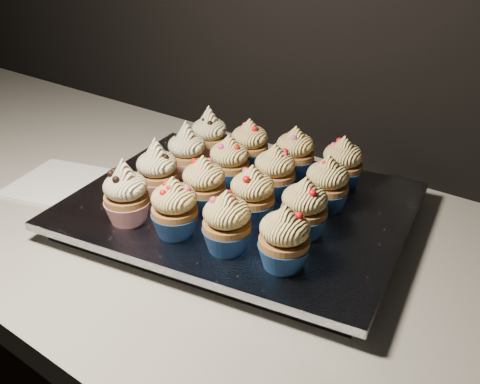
{
  "coord_description": "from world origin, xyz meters",
  "views": [
    {
      "loc": [
        0.32,
        1.17,
        1.32
      ],
      "look_at": [
        -0.09,
        1.72,
        0.95
      ],
      "focal_mm": 40.0,
      "sensor_mm": 36.0,
      "label": 1
    }
  ],
  "objects": [
    {
      "name": "cupcake_8",
      "position": [
        -0.21,
        1.74,
        0.97
      ],
      "size": [
        0.06,
        0.06,
        0.1
      ],
      "color": "#A71721",
      "rests_on": "foil_lining"
    },
    {
      "name": "napkin",
      "position": [
        -0.41,
        1.64,
        0.9
      ],
      "size": [
        0.19,
        0.19,
        0.0
      ],
      "primitive_type": "cube",
      "rotation": [
        0.0,
        0.0,
        0.29
      ],
      "color": "white",
      "rests_on": "worktop"
    },
    {
      "name": "cupcake_4",
      "position": [
        -0.2,
        1.67,
        0.97
      ],
      "size": [
        0.06,
        0.06,
        0.1
      ],
      "color": "#A71721",
      "rests_on": "foil_lining"
    },
    {
      "name": "cupcake_5",
      "position": [
        -0.12,
        1.68,
        0.97
      ],
      "size": [
        0.06,
        0.06,
        0.08
      ],
      "color": "navy",
      "rests_on": "foil_lining"
    },
    {
      "name": "baking_tray",
      "position": [
        -0.09,
        1.72,
        0.91
      ],
      "size": [
        0.5,
        0.41,
        0.02
      ],
      "primitive_type": "cube",
      "rotation": [
        0.0,
        0.0,
        0.18
      ],
      "color": "black",
      "rests_on": "worktop"
    },
    {
      "name": "cupcake_9",
      "position": [
        -0.14,
        1.76,
        0.97
      ],
      "size": [
        0.06,
        0.06,
        0.08
      ],
      "color": "navy",
      "rests_on": "foil_lining"
    },
    {
      "name": "cupcake_15",
      "position": [
        0.0,
        1.86,
        0.97
      ],
      "size": [
        0.06,
        0.06,
        0.08
      ],
      "color": "navy",
      "rests_on": "foil_lining"
    },
    {
      "name": "cupcake_7",
      "position": [
        0.03,
        1.7,
        0.97
      ],
      "size": [
        0.06,
        0.06,
        0.08
      ],
      "color": "navy",
      "rests_on": "foil_lining"
    },
    {
      "name": "cupcake_6",
      "position": [
        -0.05,
        1.69,
        0.97
      ],
      "size": [
        0.06,
        0.06,
        0.08
      ],
      "color": "navy",
      "rests_on": "foil_lining"
    },
    {
      "name": "cupcake_14",
      "position": [
        -0.08,
        1.85,
        0.97
      ],
      "size": [
        0.06,
        0.06,
        0.08
      ],
      "color": "navy",
      "rests_on": "foil_lining"
    },
    {
      "name": "cupcake_2",
      "position": [
        -0.03,
        1.62,
        0.97
      ],
      "size": [
        0.06,
        0.06,
        0.08
      ],
      "color": "navy",
      "rests_on": "foil_lining"
    },
    {
      "name": "cupcake_11",
      "position": [
        0.02,
        1.78,
        0.97
      ],
      "size": [
        0.06,
        0.06,
        0.08
      ],
      "color": "navy",
      "rests_on": "foil_lining"
    },
    {
      "name": "cupcake_1",
      "position": [
        -0.11,
        1.6,
        0.97
      ],
      "size": [
        0.06,
        0.06,
        0.08
      ],
      "color": "navy",
      "rests_on": "foil_lining"
    },
    {
      "name": "cupcake_10",
      "position": [
        -0.06,
        1.77,
        0.97
      ],
      "size": [
        0.06,
        0.06,
        0.08
      ],
      "color": "navy",
      "rests_on": "foil_lining"
    },
    {
      "name": "foil_lining",
      "position": [
        -0.09,
        1.72,
        0.93
      ],
      "size": [
        0.54,
        0.45,
        0.01
      ],
      "primitive_type": "cube",
      "rotation": [
        0.0,
        0.0,
        0.18
      ],
      "color": "silver",
      "rests_on": "baking_tray"
    },
    {
      "name": "cupcake_13",
      "position": [
        -0.15,
        1.83,
        0.97
      ],
      "size": [
        0.06,
        0.06,
        0.08
      ],
      "color": "navy",
      "rests_on": "foil_lining"
    },
    {
      "name": "cupcake_12",
      "position": [
        -0.23,
        1.82,
        0.97
      ],
      "size": [
        0.06,
        0.06,
        0.1
      ],
      "color": "#A71721",
      "rests_on": "foil_lining"
    },
    {
      "name": "cupcake_0",
      "position": [
        -0.19,
        1.59,
        0.97
      ],
      "size": [
        0.06,
        0.06,
        0.1
      ],
      "color": "#A71721",
      "rests_on": "foil_lining"
    },
    {
      "name": "worktop",
      "position": [
        0.0,
        1.7,
        0.88
      ],
      "size": [
        2.44,
        0.64,
        0.04
      ],
      "primitive_type": "cube",
      "color": "beige",
      "rests_on": "cabinet"
    },
    {
      "name": "cupcake_3",
      "position": [
        0.04,
        1.63,
        0.97
      ],
      "size": [
        0.06,
        0.06,
        0.08
      ],
      "color": "navy",
      "rests_on": "foil_lining"
    }
  ]
}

